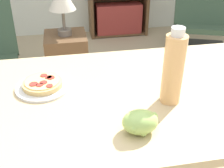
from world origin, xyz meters
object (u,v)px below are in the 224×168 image
at_px(grape_bunch, 141,122).
at_px(lounge_chair_far, 203,31).
at_px(drink_bottle, 173,69).
at_px(table_lamp, 62,0).
at_px(pizza_on_plate, 43,85).
at_px(side_table, 68,63).

distance_m(grape_bunch, lounge_chair_far, 2.40).
height_order(grape_bunch, drink_bottle, drink_bottle).
xyz_separation_m(grape_bunch, lounge_chair_far, (1.26, 1.98, -0.51)).
height_order(grape_bunch, table_lamp, table_lamp).
height_order(pizza_on_plate, table_lamp, table_lamp).
height_order(pizza_on_plate, lounge_chair_far, lounge_chair_far).
height_order(pizza_on_plate, drink_bottle, drink_bottle).
height_order(lounge_chair_far, table_lamp, table_lamp).
bearing_deg(grape_bunch, side_table, 97.82).
distance_m(drink_bottle, side_table, 1.54).
xyz_separation_m(grape_bunch, side_table, (-0.21, 1.51, -0.53)).
bearing_deg(pizza_on_plate, side_table, 84.63).
distance_m(drink_bottle, lounge_chair_far, 2.22).
bearing_deg(drink_bottle, side_table, 105.00).
bearing_deg(lounge_chair_far, table_lamp, -142.69).
relative_size(drink_bottle, table_lamp, 0.72).
bearing_deg(table_lamp, drink_bottle, -75.00).
xyz_separation_m(pizza_on_plate, drink_bottle, (0.48, -0.18, 0.12)).
bearing_deg(pizza_on_plate, grape_bunch, -46.03).
relative_size(grape_bunch, side_table, 0.24).
relative_size(grape_bunch, lounge_chair_far, 0.14).
relative_size(grape_bunch, table_lamp, 0.31).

